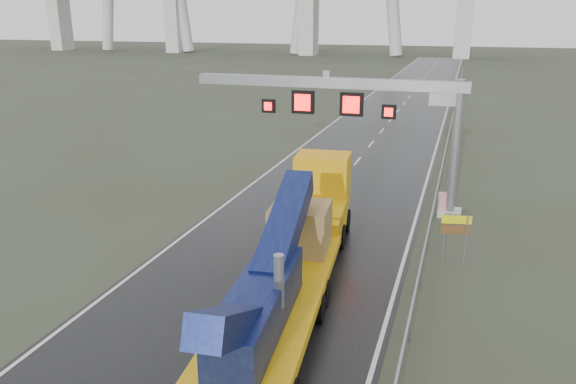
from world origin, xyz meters
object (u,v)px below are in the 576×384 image
(sign_gantry, at_px, (365,107))
(striped_barrier, at_px, (445,204))
(heavy_haul_truck, at_px, (294,249))
(exit_sign_pair, at_px, (456,229))

(sign_gantry, xyz_separation_m, striped_barrier, (4.54, 0.08, -5.01))
(heavy_haul_truck, distance_m, exit_sign_pair, 7.50)
(heavy_haul_truck, height_order, exit_sign_pair, heavy_haul_truck)
(heavy_haul_truck, xyz_separation_m, exit_sign_pair, (5.80, 4.75, -0.27))
(exit_sign_pair, relative_size, striped_barrier, 1.79)
(exit_sign_pair, bearing_deg, heavy_haul_truck, -151.17)
(sign_gantry, height_order, heavy_haul_truck, sign_gantry)
(sign_gantry, xyz_separation_m, heavy_haul_truck, (-0.61, -10.84, -3.83))
(striped_barrier, bearing_deg, exit_sign_pair, -96.36)
(sign_gantry, bearing_deg, exit_sign_pair, -49.55)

